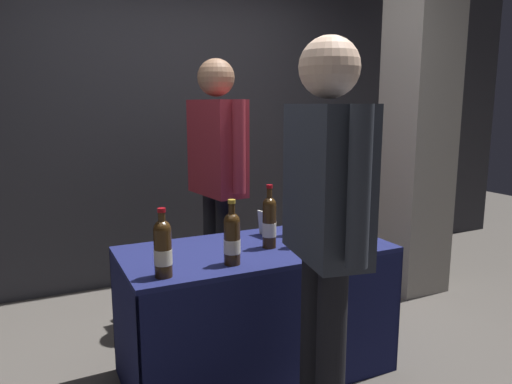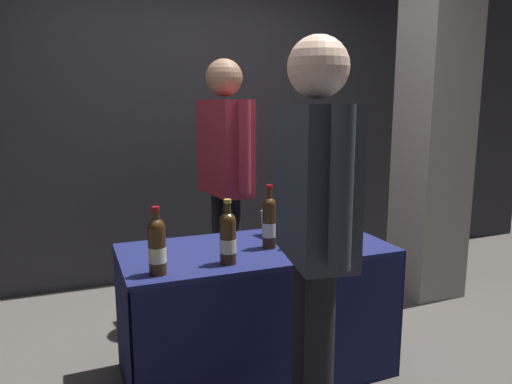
% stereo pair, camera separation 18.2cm
% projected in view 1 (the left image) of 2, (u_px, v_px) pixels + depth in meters
% --- Properties ---
extents(ground_plane, '(12.00, 12.00, 0.00)m').
position_uv_depth(ground_plane, '(256.00, 370.00, 2.72)').
color(ground_plane, '#514C47').
extents(back_partition, '(7.60, 0.12, 3.17)m').
position_uv_depth(back_partition, '(167.00, 90.00, 3.95)').
color(back_partition, '#2D2D33').
rests_on(back_partition, ground_plane).
extents(concrete_pillar, '(0.43, 0.43, 3.52)m').
position_uv_depth(concrete_pillar, '(422.00, 66.00, 3.65)').
color(concrete_pillar, gray).
rests_on(concrete_pillar, ground_plane).
extents(tasting_table, '(1.43, 0.69, 0.72)m').
position_uv_depth(tasting_table, '(256.00, 287.00, 2.63)').
color(tasting_table, '#191E51').
rests_on(tasting_table, ground_plane).
extents(featured_wine_bottle, '(0.08, 0.08, 0.30)m').
position_uv_depth(featured_wine_bottle, '(339.00, 209.00, 2.91)').
color(featured_wine_bottle, '#38230F').
rests_on(featured_wine_bottle, tasting_table).
extents(display_bottle_0, '(0.07, 0.07, 0.32)m').
position_uv_depth(display_bottle_0, '(295.00, 212.00, 2.81)').
color(display_bottle_0, '#38230F').
rests_on(display_bottle_0, tasting_table).
extents(display_bottle_1, '(0.07, 0.07, 0.34)m').
position_uv_depth(display_bottle_1, '(269.00, 222.00, 2.56)').
color(display_bottle_1, '#38230F').
rests_on(display_bottle_1, tasting_table).
extents(display_bottle_2, '(0.08, 0.08, 0.31)m').
position_uv_depth(display_bottle_2, '(163.00, 248.00, 2.12)').
color(display_bottle_2, '#38230F').
rests_on(display_bottle_2, tasting_table).
extents(display_bottle_3, '(0.07, 0.07, 0.31)m').
position_uv_depth(display_bottle_3, '(302.00, 222.00, 2.58)').
color(display_bottle_3, black).
rests_on(display_bottle_3, tasting_table).
extents(display_bottle_4, '(0.08, 0.08, 0.32)m').
position_uv_depth(display_bottle_4, '(232.00, 238.00, 2.29)').
color(display_bottle_4, '#38230F').
rests_on(display_bottle_4, tasting_table).
extents(wine_glass_near_vendor, '(0.08, 0.08, 0.14)m').
position_uv_depth(wine_glass_near_vendor, '(322.00, 214.00, 2.91)').
color(wine_glass_near_vendor, silver).
rests_on(wine_glass_near_vendor, tasting_table).
extents(brochure_stand, '(0.05, 0.13, 0.14)m').
position_uv_depth(brochure_stand, '(266.00, 224.00, 2.79)').
color(brochure_stand, silver).
rests_on(brochure_stand, tasting_table).
extents(vendor_presenter, '(0.27, 0.63, 1.76)m').
position_uv_depth(vendor_presenter, '(217.00, 165.00, 3.20)').
color(vendor_presenter, black).
rests_on(vendor_presenter, ground_plane).
extents(taster_foreground_right, '(0.29, 0.62, 1.73)m').
position_uv_depth(taster_foreground_right, '(326.00, 211.00, 1.93)').
color(taster_foreground_right, black).
rests_on(taster_foreground_right, ground_plane).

